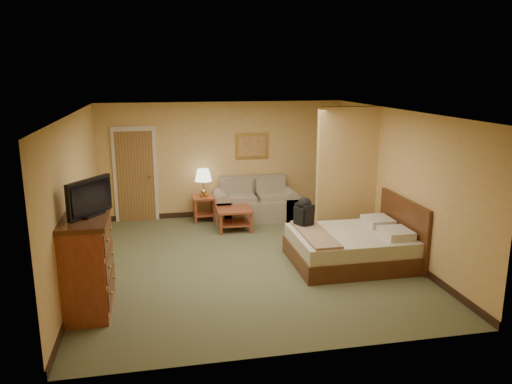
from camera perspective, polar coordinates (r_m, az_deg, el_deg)
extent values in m
plane|color=#545839|center=(8.81, -1.01, -7.97)|extent=(6.00, 6.00, 0.00)
plane|color=white|center=(8.23, -1.09, 9.13)|extent=(6.00, 6.00, 0.00)
cube|color=tan|center=(11.33, -3.78, 3.68)|extent=(5.50, 0.02, 2.60)
cube|color=tan|center=(8.40, -19.85, -0.58)|extent=(0.02, 6.00, 2.60)
cube|color=tan|center=(9.31, 15.85, 1.04)|extent=(0.02, 6.00, 2.60)
cube|color=tan|center=(9.88, 10.33, 2.04)|extent=(1.20, 0.15, 2.60)
cube|color=beige|center=(11.26, -13.63, 1.98)|extent=(0.94, 0.06, 2.10)
cube|color=brown|center=(11.26, -13.62, 1.71)|extent=(0.80, 0.04, 2.00)
cylinder|color=#AA7B3E|center=(11.19, -12.09, 1.73)|extent=(0.04, 0.12, 0.04)
cube|color=black|center=(11.60, -3.68, -2.37)|extent=(5.50, 0.02, 0.12)
cube|color=gray|center=(11.21, -0.03, -1.99)|extent=(1.54, 0.82, 0.46)
cube|color=gray|center=(11.44, -0.38, 0.75)|extent=(1.54, 0.20, 0.48)
cube|color=gray|center=(11.09, -3.93, -2.06)|extent=(0.33, 0.82, 0.52)
cube|color=gray|center=(11.38, 3.77, -1.65)|extent=(0.33, 0.82, 0.52)
cube|color=maroon|center=(11.10, -5.99, -0.62)|extent=(0.50, 0.50, 0.04)
cube|color=maroon|center=(11.19, -5.94, -2.52)|extent=(0.42, 0.42, 0.03)
cube|color=maroon|center=(10.96, -6.90, -2.32)|extent=(0.05, 0.05, 0.51)
cube|color=maroon|center=(10.99, -4.81, -2.22)|extent=(0.05, 0.05, 0.51)
cube|color=maroon|center=(11.34, -7.07, -1.78)|extent=(0.05, 0.05, 0.51)
cube|color=maroon|center=(11.38, -5.04, -1.68)|extent=(0.05, 0.05, 0.51)
cylinder|color=#AA7B3E|center=(11.09, -5.99, -0.41)|extent=(0.19, 0.19, 0.04)
cylinder|color=#AA7B3E|center=(11.03, -6.02, 0.79)|extent=(0.02, 0.02, 0.31)
cone|color=white|center=(10.98, -6.05, 1.94)|extent=(0.37, 0.37, 0.26)
cube|color=maroon|center=(10.43, -2.54, -1.97)|extent=(0.74, 0.74, 0.04)
cube|color=maroon|center=(10.51, -2.52, -3.50)|extent=(0.63, 0.63, 0.03)
cube|color=maroon|center=(10.15, -4.00, -3.77)|extent=(0.05, 0.05, 0.44)
cube|color=maroon|center=(10.83, -1.15, -2.62)|extent=(0.05, 0.05, 0.44)
cube|color=#B78E3F|center=(11.37, -0.48, 5.28)|extent=(0.75, 0.03, 0.58)
cube|color=#A26232|center=(11.35, -0.46, 5.26)|extent=(0.63, 0.02, 0.46)
cube|color=maroon|center=(7.31, -18.72, -7.94)|extent=(0.59, 1.18, 1.29)
cube|color=#462210|center=(7.10, -19.13, -2.85)|extent=(0.67, 1.27, 0.06)
cube|color=black|center=(7.07, -18.35, -2.44)|extent=(0.37, 0.41, 0.03)
cube|color=black|center=(7.01, -18.50, -0.54)|extent=(0.51, 0.72, 0.49)
cube|color=#462210|center=(8.87, 10.72, -7.02)|extent=(2.02, 1.61, 0.30)
cube|color=beige|center=(8.78, 10.80, -5.35)|extent=(1.96, 1.55, 0.24)
cube|color=#462210|center=(9.14, 16.44, -4.07)|extent=(0.06, 1.72, 1.11)
cube|color=beige|center=(8.69, 15.72, -4.58)|extent=(0.45, 0.55, 0.14)
cube|color=beige|center=(9.29, 13.76, -3.28)|extent=(0.45, 0.55, 0.14)
cube|color=#8D6B4D|center=(8.52, 6.74, -4.80)|extent=(0.45, 1.51, 0.05)
cube|color=black|center=(8.92, 5.52, -2.66)|extent=(0.32, 0.37, 0.42)
sphere|color=black|center=(8.87, 5.55, -1.37)|extent=(0.25, 0.25, 0.25)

